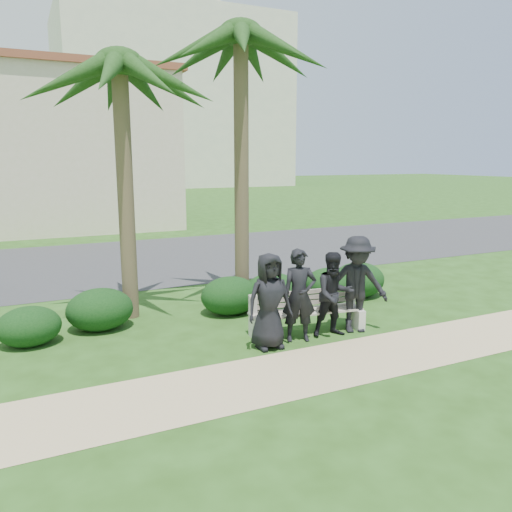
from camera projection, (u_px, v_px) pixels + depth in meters
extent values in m
plane|color=#234213|center=(258.00, 334.00, 9.35)|extent=(160.00, 160.00, 0.00)
cube|color=tan|center=(308.00, 370.00, 7.75)|extent=(30.00, 1.60, 0.01)
cube|color=#2D2D30|center=(154.00, 258.00, 16.45)|extent=(160.00, 8.00, 0.01)
cube|color=beige|center=(81.00, 153.00, 24.24)|extent=(8.00, 8.00, 7.00)
cube|color=brown|center=(76.00, 75.00, 23.55)|extent=(8.40, 8.40, 0.30)
cube|color=#F5E9CD|center=(170.00, 104.00, 62.14)|extent=(26.00, 18.00, 20.00)
cube|color=#A5988A|center=(308.00, 312.00, 9.29)|extent=(2.22, 0.76, 0.04)
cube|color=#A5988A|center=(302.00, 298.00, 9.44)|extent=(2.16, 0.30, 0.25)
cube|color=beige|center=(259.00, 331.00, 8.91)|extent=(0.20, 0.51, 0.40)
cube|color=beige|center=(352.00, 316.00, 9.76)|extent=(0.20, 0.51, 0.40)
imported|color=black|center=(269.00, 301.00, 8.52)|extent=(0.83, 0.56, 1.67)
imported|color=black|center=(299.00, 295.00, 8.85)|extent=(0.70, 0.57, 1.67)
imported|color=black|center=(334.00, 295.00, 9.10)|extent=(0.85, 0.72, 1.57)
imported|color=black|center=(357.00, 284.00, 9.31)|extent=(1.34, 1.03, 1.83)
ellipsoid|color=black|center=(29.00, 325.00, 8.73)|extent=(1.09, 0.90, 0.71)
ellipsoid|color=black|center=(100.00, 308.00, 9.54)|extent=(1.26, 1.04, 0.82)
ellipsoid|color=black|center=(230.00, 295.00, 10.53)|extent=(1.25, 1.03, 0.81)
ellipsoid|color=black|center=(272.00, 291.00, 10.81)|extent=(1.26, 1.04, 0.82)
ellipsoid|color=black|center=(329.00, 283.00, 11.57)|extent=(1.18, 0.98, 0.77)
ellipsoid|color=black|center=(358.00, 279.00, 11.82)|extent=(1.30, 1.07, 0.85)
cylinder|color=brown|center=(126.00, 195.00, 9.89)|extent=(0.32, 0.32, 5.02)
cylinder|color=brown|center=(241.00, 174.00, 10.88)|extent=(0.32, 0.32, 5.80)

